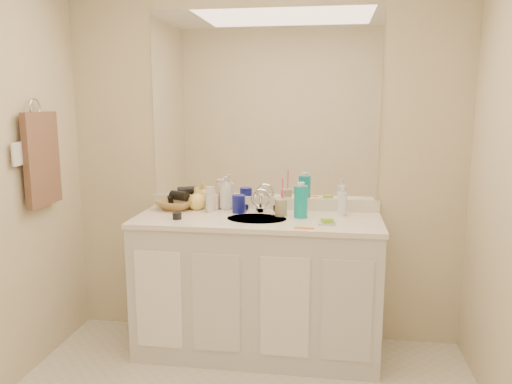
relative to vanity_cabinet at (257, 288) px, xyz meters
The scene contains 26 objects.
wall_back 0.82m from the vanity_cabinet, 90.00° to the left, with size 2.60×0.02×2.40m, color beige.
wall_front 2.45m from the vanity_cabinet, 90.00° to the right, with size 2.60×0.02×2.40m, color beige.
vanity_cabinet is the anchor object (origin of this frame).
countertop 0.44m from the vanity_cabinet, ahead, with size 1.52×0.57×0.03m, color white.
backsplash 0.56m from the vanity_cabinet, 90.00° to the left, with size 1.52×0.03×0.08m, color silver.
sink_basin 0.44m from the vanity_cabinet, 90.00° to the right, with size 0.37×0.37×0.02m, color beige.
faucet 0.53m from the vanity_cabinet, 90.00° to the left, with size 0.02×0.02×0.11m, color silver.
mirror 1.17m from the vanity_cabinet, 90.00° to the left, with size 1.48×0.01×1.20m, color white.
blue_mug 0.55m from the vanity_cabinet, 138.01° to the left, with size 0.08×0.08×0.11m, color navy.
tan_cup 0.53m from the vanity_cabinet, 28.84° to the left, with size 0.08×0.08×0.10m, color tan.
toothbrush 0.63m from the vanity_cabinet, 27.19° to the left, with size 0.01×0.01×0.18m, color #FF4390.
mouthwash_bottle 0.62m from the vanity_cabinet, 10.27° to the left, with size 0.08×0.08×0.20m, color #0DA3A5.
clear_pump_bottle 0.75m from the vanity_cabinet, 15.08° to the left, with size 0.06×0.06×0.15m, color white.
soap_dish 0.64m from the vanity_cabinet, 14.06° to the right, with size 0.10×0.08×0.01m, color silver.
green_soap 0.65m from the vanity_cabinet, 14.06° to the right, with size 0.06×0.05×0.02m, color #95CC31.
orange_comb 0.59m from the vanity_cabinet, 36.76° to the right, with size 0.12×0.02×0.00m, color orange.
dark_jar 0.68m from the vanity_cabinet, 167.04° to the right, with size 0.06×0.06×0.04m, color black.
extra_white_bottle 0.64m from the vanity_cabinet, 161.72° to the left, with size 0.05×0.05×0.17m, color silver.
soap_bottle_white 0.65m from the vanity_cabinet, 138.74° to the left, with size 0.08×0.09×0.22m, color silver.
soap_bottle_cream 0.65m from the vanity_cabinet, 148.79° to the left, with size 0.07×0.07×0.15m, color #F5E5C7.
soap_bottle_yellow 0.71m from the vanity_cabinet, 157.40° to the left, with size 0.12×0.12×0.15m, color #FED962.
wicker_basket 0.77m from the vanity_cabinet, 162.95° to the left, with size 0.26×0.26×0.06m, color olive.
hair_dryer 0.79m from the vanity_cabinet, 162.36° to the left, with size 0.06×0.06×0.13m, color black.
towel_ring 1.71m from the vanity_cabinet, 168.86° to the right, with size 0.11×0.11×0.01m, color silver.
hand_towel 1.52m from the vanity_cabinet, 168.69° to the right, with size 0.04×0.32×0.55m, color #4C3429.
switch_plate 1.61m from the vanity_cabinet, 160.52° to the right, with size 0.01×0.09×0.13m, color white.
Camera 1 is at (0.44, -1.94, 1.58)m, focal length 35.00 mm.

